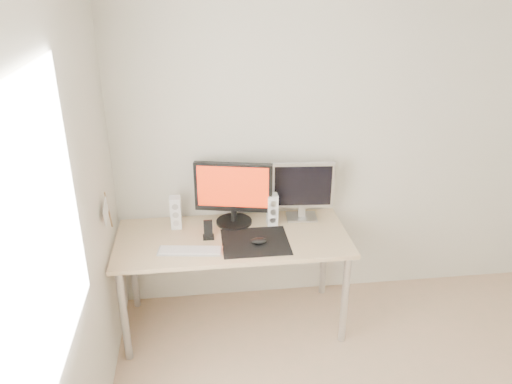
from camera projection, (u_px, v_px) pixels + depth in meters
wall_back at (353, 142)px, 3.66m from camera, size 3.50×0.00×3.50m
wall_left at (43, 307)px, 1.88m from camera, size 0.00×3.50×3.50m
window_pane at (34, 250)px, 1.78m from camera, size 0.00×1.30×1.30m
mousepad at (255, 242)px, 3.37m from camera, size 0.45×0.40×0.00m
mouse at (259, 241)px, 3.33m from camera, size 0.11×0.07×0.04m
desk at (233, 246)px, 3.47m from camera, size 1.60×0.70×0.73m
main_monitor at (233, 191)px, 3.51m from camera, size 0.55×0.31×0.47m
second_monitor at (303, 188)px, 3.59m from camera, size 0.45×0.18×0.43m
speaker_left at (176, 212)px, 3.51m from camera, size 0.07×0.09×0.23m
speaker_right at (272, 210)px, 3.56m from camera, size 0.07×0.09×0.23m
keyboard at (190, 251)px, 3.25m from camera, size 0.43×0.18×0.02m
phone_dock at (208, 233)px, 3.40m from camera, size 0.08×0.07×0.14m
pennant at (107, 210)px, 3.09m from camera, size 0.01×0.23×0.29m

